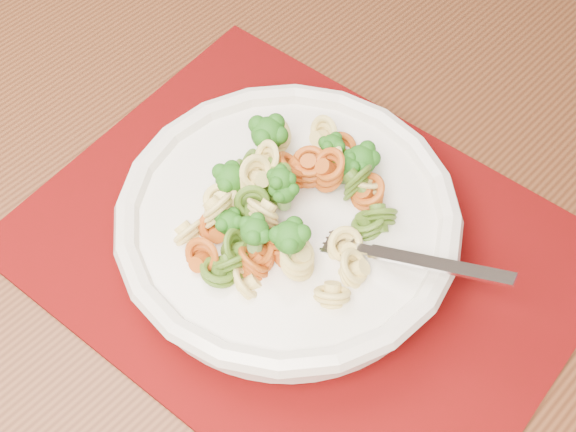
% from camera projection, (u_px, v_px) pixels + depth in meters
% --- Properties ---
extents(dining_table, '(1.49, 1.24, 0.72)m').
position_uv_depth(dining_table, '(396.00, 245.00, 0.79)').
color(dining_table, '#593019').
rests_on(dining_table, ground).
extents(placemat, '(0.52, 0.45, 0.00)m').
position_uv_depth(placemat, '(303.00, 250.00, 0.66)').
color(placemat, '#630408').
rests_on(placemat, dining_table).
extents(pasta_bowl, '(0.28, 0.28, 0.05)m').
position_uv_depth(pasta_bowl, '(288.00, 222.00, 0.64)').
color(pasta_bowl, white).
rests_on(pasta_bowl, placemat).
extents(pasta_broccoli_heap, '(0.23, 0.23, 0.06)m').
position_uv_depth(pasta_broccoli_heap, '(288.00, 212.00, 0.63)').
color(pasta_broccoli_heap, '#E5C971').
rests_on(pasta_broccoli_heap, pasta_bowl).
extents(fork, '(0.18, 0.04, 0.08)m').
position_uv_depth(fork, '(341.00, 245.00, 0.61)').
color(fork, silver).
rests_on(fork, pasta_bowl).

